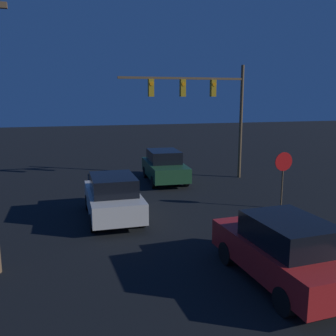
% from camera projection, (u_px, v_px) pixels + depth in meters
% --- Properties ---
extents(car_near, '(2.13, 4.39, 1.72)m').
position_uv_depth(car_near, '(284.00, 250.00, 9.42)').
color(car_near, '#B21E1E').
rests_on(car_near, ground_plane).
extents(car_mid, '(1.95, 4.29, 1.72)m').
position_uv_depth(car_mid, '(113.00, 197.00, 14.39)').
color(car_mid, beige).
rests_on(car_mid, ground_plane).
extents(car_far, '(2.11, 4.38, 1.72)m').
position_uv_depth(car_far, '(164.00, 166.00, 20.66)').
color(car_far, '#1E4728').
rests_on(car_far, ground_plane).
extents(traffic_signal_mast, '(7.07, 0.30, 6.36)m').
position_uv_depth(traffic_signal_mast, '(207.00, 100.00, 20.49)').
color(traffic_signal_mast, brown).
rests_on(traffic_signal_mast, ground_plane).
extents(stop_sign, '(0.78, 0.07, 2.41)m').
position_uv_depth(stop_sign, '(283.00, 169.00, 15.48)').
color(stop_sign, brown).
rests_on(stop_sign, ground_plane).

